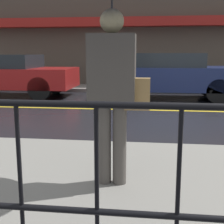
{
  "coord_description": "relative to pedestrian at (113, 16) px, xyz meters",
  "views": [
    {
      "loc": [
        -0.98,
        -7.73,
        1.42
      ],
      "look_at": [
        -1.6,
        -2.69,
        0.45
      ],
      "focal_mm": 50.0,
      "sensor_mm": 36.0,
      "label": 1
    }
  ],
  "objects": [
    {
      "name": "pedestrian",
      "position": [
        0.0,
        0.0,
        0.0
      ],
      "size": [
        0.99,
        0.99,
        2.09
      ],
      "color": "#4C4742",
      "rests_on": "sidewalk_near"
    },
    {
      "name": "car_navy",
      "position": [
        1.03,
        6.85,
        -1.01
      ],
      "size": [
        3.9,
        1.77,
        1.4
      ],
      "color": "#19234C",
      "rests_on": "ground_plane"
    },
    {
      "name": "lane_marking",
      "position": [
        1.33,
        4.79,
        -1.74
      ],
      "size": [
        25.2,
        0.12,
        0.01
      ],
      "color": "gold",
      "rests_on": "ground_plane"
    },
    {
      "name": "sidewalk_far",
      "position": [
        1.33,
        9.02,
        -1.68
      ],
      "size": [
        28.0,
        1.81,
        0.13
      ],
      "color": "gray",
      "rests_on": "ground_plane"
    },
    {
      "name": "car_red",
      "position": [
        -4.33,
        6.85,
        -1.03
      ],
      "size": [
        4.38,
        1.86,
        1.36
      ],
      "color": "maroon",
      "rests_on": "ground_plane"
    },
    {
      "name": "building_storefront",
      "position": [
        1.33,
        10.05,
        1.03
      ],
      "size": [
        28.0,
        0.85,
        5.58
      ],
      "color": "#4C4238",
      "rests_on": "ground_plane"
    },
    {
      "name": "ground_plane",
      "position": [
        1.33,
        4.79,
        -1.75
      ],
      "size": [
        80.0,
        80.0,
        0.0
      ],
      "primitive_type": "plane",
      "color": "black"
    }
  ]
}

